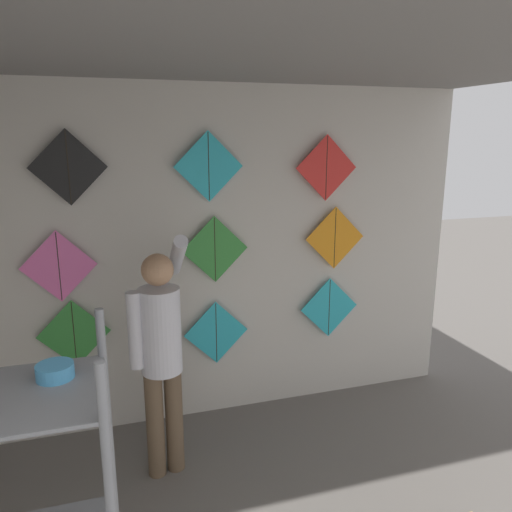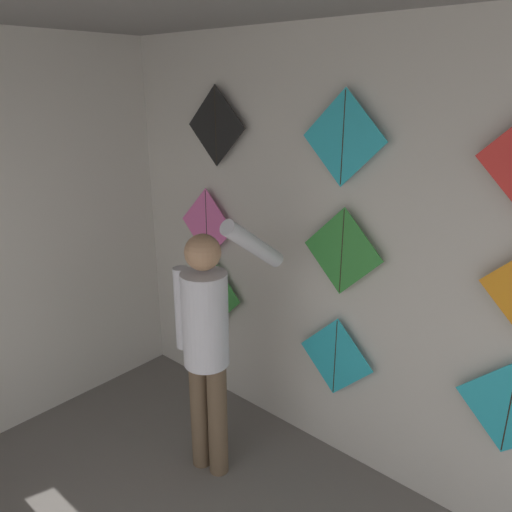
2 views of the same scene
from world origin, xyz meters
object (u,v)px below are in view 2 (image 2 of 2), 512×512
at_px(kite_4, 342,252).
at_px(kite_7, 343,138).
at_px(shopkeeper, 207,336).
at_px(kite_0, 214,296).
at_px(kite_3, 207,224).
at_px(kite_6, 216,126).
at_px(kite_1, 335,357).
at_px(kite_2, 510,408).

relative_size(kite_4, kite_7, 1.00).
bearing_deg(shopkeeper, kite_0, 122.74).
xyz_separation_m(kite_3, kite_6, (0.13, 0.00, 0.73)).
bearing_deg(kite_1, kite_2, 0.00).
bearing_deg(kite_4, kite_2, 0.00).
bearing_deg(kite_1, kite_6, 180.00).
height_order(kite_2, kite_4, kite_4).
bearing_deg(kite_7, kite_6, 180.00).
distance_m(shopkeeper, kite_7, 1.43).
height_order(kite_1, kite_6, kite_6).
relative_size(kite_1, kite_4, 1.00).
distance_m(shopkeeper, kite_0, 0.88).
distance_m(kite_1, kite_6, 1.77).
height_order(kite_0, kite_7, kite_7).
xyz_separation_m(kite_2, kite_4, (-1.05, 0.00, 0.61)).
relative_size(kite_0, kite_6, 1.25).
bearing_deg(kite_7, kite_2, 0.00).
relative_size(kite_3, kite_6, 1.00).
bearing_deg(kite_2, kite_6, 180.00).
bearing_deg(kite_1, kite_3, 180.00).
distance_m(kite_0, kite_2, 2.18).
bearing_deg(shopkeeper, kite_3, 125.55).
relative_size(kite_0, kite_1, 1.25).
relative_size(kite_3, kite_4, 1.00).
xyz_separation_m(shopkeeper, kite_0, (-0.60, 0.63, -0.12)).
relative_size(kite_1, kite_7, 1.00).
xyz_separation_m(shopkeeper, kite_1, (0.53, 0.64, -0.22)).
relative_size(shopkeeper, kite_1, 3.16).
xyz_separation_m(kite_3, kite_4, (1.20, 0.00, 0.05)).
distance_m(kite_0, kite_1, 1.14).
height_order(kite_0, kite_3, kite_3).
bearing_deg(kite_0, kite_4, 0.03).
relative_size(shopkeeper, kite_3, 3.16).
height_order(kite_3, kite_6, kite_6).
distance_m(kite_1, kite_2, 1.06).
bearing_deg(kite_3, shopkeeper, -43.78).
bearing_deg(kite_2, kite_3, 180.00).
bearing_deg(kite_7, kite_0, -179.96).
distance_m(kite_1, kite_3, 1.37).
xyz_separation_m(kite_4, kite_6, (-1.07, 0.00, 0.68)).
xyz_separation_m(kite_0, kite_6, (0.06, 0.00, 1.30)).
bearing_deg(kite_2, kite_0, -179.98).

